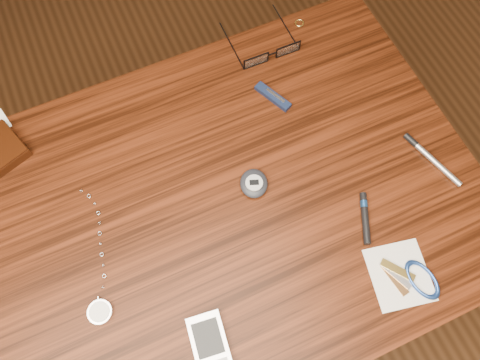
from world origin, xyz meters
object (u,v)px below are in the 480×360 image
at_px(pocket_watch, 100,308).
at_px(notepad_keys, 411,277).
at_px(desk, 217,224).
at_px(pocket_knife, 273,96).
at_px(eyeglasses, 271,53).
at_px(silver_pen, 428,155).
at_px(pda_phone, 210,347).
at_px(pedometer, 254,183).

relative_size(pocket_watch, notepad_keys, 1.92).
height_order(desk, notepad_keys, notepad_keys).
relative_size(desk, pocket_knife, 11.86).
distance_m(eyeglasses, silver_pen, 0.38).
height_order(desk, pda_phone, pda_phone).
distance_m(eyeglasses, notepad_keys, 0.53).
relative_size(eyeglasses, pedometer, 1.85).
relative_size(pda_phone, pedometer, 1.53).
relative_size(eyeglasses, pocket_knife, 1.62).
bearing_deg(notepad_keys, desk, 135.16).
relative_size(desk, eyeglasses, 7.30).
relative_size(notepad_keys, silver_pen, 0.96).
bearing_deg(eyeglasses, pedometer, -121.57).
xyz_separation_m(desk, pedometer, (0.08, 0.01, 0.11)).
height_order(pedometer, notepad_keys, pedometer).
height_order(eyeglasses, notepad_keys, eyeglasses).
bearing_deg(pda_phone, eyeglasses, 54.86).
relative_size(pocket_watch, pocket_knife, 2.98).
xyz_separation_m(eyeglasses, pedometer, (-0.16, -0.26, -0.00)).
bearing_deg(notepad_keys, silver_pen, 50.46).
xyz_separation_m(eyeglasses, notepad_keys, (0.02, -0.53, -0.01)).
bearing_deg(pocket_watch, desk, 19.53).
bearing_deg(notepad_keys, pocket_watch, 161.37).
distance_m(desk, pedometer, 0.14).
distance_m(pocket_watch, notepad_keys, 0.54).
height_order(pocket_watch, pda_phone, pda_phone).
relative_size(eyeglasses, silver_pen, 1.00).
distance_m(desk, eyeglasses, 0.38).
xyz_separation_m(pocket_watch, pocket_knife, (0.45, 0.26, -0.00)).
bearing_deg(pda_phone, silver_pen, 16.04).
bearing_deg(pocket_watch, eyeglasses, 35.83).
xyz_separation_m(eyeglasses, silver_pen, (0.18, -0.34, -0.01)).
bearing_deg(pocket_watch, pocket_knife, 29.85).
height_order(notepad_keys, silver_pen, silver_pen).
height_order(pocket_knife, silver_pen, same).
bearing_deg(silver_pen, desk, 170.08).
xyz_separation_m(pda_phone, silver_pen, (0.52, 0.15, -0.00)).
distance_m(pocket_watch, silver_pen, 0.67).
bearing_deg(notepad_keys, pda_phone, 173.95).
relative_size(eyeglasses, pocket_watch, 0.55).
distance_m(desk, silver_pen, 0.44).
bearing_deg(pocket_watch, silver_pen, 1.33).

